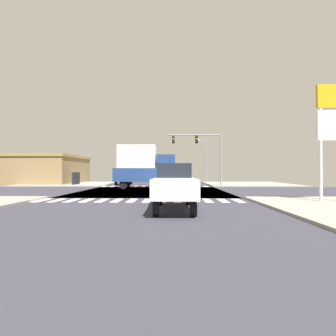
# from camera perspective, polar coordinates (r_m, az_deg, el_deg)

# --- Properties ---
(ground) EXTENTS (90.00, 90.00, 0.05)m
(ground) POSITION_cam_1_polar(r_m,az_deg,el_deg) (22.89, -3.84, -5.72)
(ground) COLOR #302F3A
(sidewalk_corner_ne) EXTENTS (12.00, 12.00, 0.14)m
(sidewalk_corner_ne) POSITION_cam_1_polar(r_m,az_deg,el_deg) (36.52, 18.65, -3.70)
(sidewalk_corner_ne) COLOR gray
(sidewalk_corner_ne) RESTS_ON ground
(sidewalk_corner_nw) EXTENTS (12.00, 12.00, 0.14)m
(sidewalk_corner_nw) POSITION_cam_1_polar(r_m,az_deg,el_deg) (37.82, -22.34, -3.58)
(sidewalk_corner_nw) COLOR gray
(sidewalk_corner_nw) RESTS_ON ground
(crosswalk_near) EXTENTS (13.50, 2.00, 0.01)m
(crosswalk_near) POSITION_cam_1_polar(r_m,az_deg,el_deg) (15.69, -6.96, -7.88)
(crosswalk_near) COLOR silver
(crosswalk_near) RESTS_ON ground
(crosswalk_far) EXTENTS (13.50, 2.00, 0.01)m
(crosswalk_far) POSITION_cam_1_polar(r_m,az_deg,el_deg) (30.16, -3.18, -4.48)
(crosswalk_far) COLOR silver
(crosswalk_far) RESTS_ON ground
(traffic_signal_mast) EXTENTS (6.94, 0.55, 6.94)m
(traffic_signal_mast) POSITION_cam_1_polar(r_m,az_deg,el_deg) (29.93, 7.89, 5.33)
(traffic_signal_mast) COLOR gray
(traffic_signal_mast) RESTS_ON ground
(gas_station_sign) EXTENTS (1.60, 0.20, 7.15)m
(gas_station_sign) POSITION_cam_1_polar(r_m,az_deg,el_deg) (17.28, 34.89, 9.18)
(gas_station_sign) COLOR silver
(gas_station_sign) RESTS_ON ground
(street_lamp) EXTENTS (1.78, 0.32, 7.27)m
(street_lamp) POSITION_cam_1_polar(r_m,az_deg,el_deg) (39.26, 9.03, 2.80)
(street_lamp) COLOR gray
(street_lamp) RESTS_ON ground
(bank_building) EXTENTS (13.65, 11.00, 4.37)m
(bank_building) POSITION_cam_1_polar(r_m,az_deg,el_deg) (41.86, -28.71, -0.36)
(bank_building) COLOR olive
(bank_building) RESTS_ON ground
(suv_nearside_1) EXTENTS (1.96, 4.60, 2.34)m
(suv_nearside_1) POSITION_cam_1_polar(r_m,az_deg,el_deg) (34.26, -10.71, -1.70)
(suv_nearside_1) COLOR black
(suv_nearside_1) RESTS_ON ground
(box_truck_queued_1) EXTENTS (7.20, 2.40, 4.85)m
(box_truck_queued_1) POSITION_cam_1_polar(r_m,az_deg,el_deg) (26.41, -5.67, 0.56)
(box_truck_queued_1) COLOR black
(box_truck_queued_1) RESTS_ON ground
(pickup_trailing_1) EXTENTS (2.00, 5.10, 2.35)m
(pickup_trailing_1) POSITION_cam_1_polar(r_m,az_deg,el_deg) (51.27, -6.85, -1.52)
(pickup_trailing_1) COLOR black
(pickup_trailing_1) RESTS_ON ground
(pickup_middle_2) EXTENTS (2.00, 5.10, 2.35)m
(pickup_middle_2) POSITION_cam_1_polar(r_m,az_deg,el_deg) (11.95, 1.52, -3.90)
(pickup_middle_2) COLOR black
(pickup_middle_2) RESTS_ON ground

